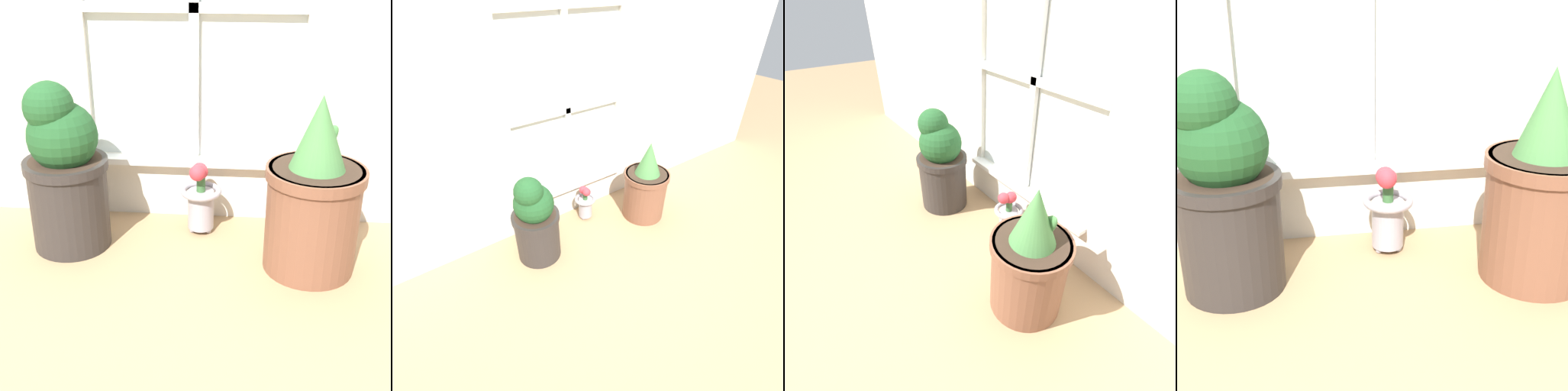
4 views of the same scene
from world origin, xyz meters
TOP-DOWN VIEW (x-y plane):
  - ground_plane at (0.00, 0.00)m, footprint 10.00×10.00m
  - potted_plant_left at (-0.43, 0.23)m, footprint 0.30×0.30m
  - potted_plant_right at (0.43, 0.14)m, footprint 0.33×0.33m
  - flower_vase at (0.04, 0.36)m, footprint 0.16×0.16m

SIDE VIEW (x-z plane):
  - ground_plane at x=0.00m, z-range 0.00..0.00m
  - flower_vase at x=0.04m, z-range 0.00..0.29m
  - potted_plant_right at x=0.43m, z-range -0.05..0.56m
  - potted_plant_left at x=-0.43m, z-range -0.02..0.60m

